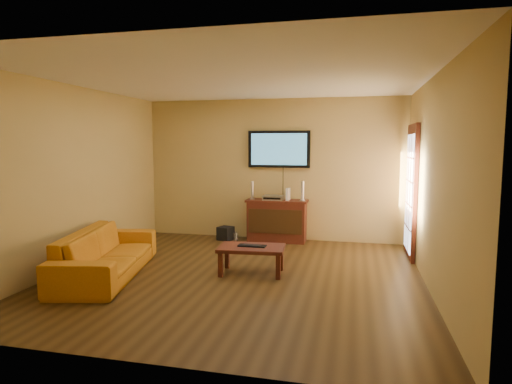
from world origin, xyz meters
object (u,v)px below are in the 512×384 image
(speaker_left, at_px, (252,191))
(media_console, at_px, (277,220))
(speaker_right, at_px, (303,192))
(subwoofer, at_px, (226,233))
(sofa, at_px, (107,245))
(av_receiver, at_px, (274,198))
(bottle, at_px, (236,238))
(game_console, at_px, (288,194))
(coffee_table, at_px, (252,250))
(television, at_px, (279,149))
(keyboard, at_px, (252,246))

(speaker_left, bearing_deg, media_console, 2.09)
(speaker_right, bearing_deg, subwoofer, -175.17)
(sofa, height_order, av_receiver, av_receiver)
(subwoofer, bearing_deg, speaker_right, 22.84)
(sofa, distance_m, av_receiver, 3.25)
(speaker_left, distance_m, bottle, 0.94)
(media_console, height_order, bottle, media_console)
(speaker_right, xyz_separation_m, bottle, (-1.20, -0.37, -0.86))
(speaker_right, height_order, game_console, speaker_right)
(coffee_table, bearing_deg, television, 90.43)
(television, height_order, keyboard, television)
(speaker_right, height_order, keyboard, speaker_right)
(television, height_order, av_receiver, television)
(media_console, bearing_deg, speaker_left, -177.91)
(bottle, distance_m, keyboard, 1.92)
(speaker_left, xyz_separation_m, av_receiver, (0.41, -0.00, -0.12))
(speaker_right, relative_size, game_console, 1.58)
(sofa, bearing_deg, subwoofer, -33.55)
(media_console, relative_size, av_receiver, 3.02)
(sofa, relative_size, speaker_left, 6.35)
(coffee_table, bearing_deg, sofa, -164.99)
(speaker_left, relative_size, game_console, 1.50)
(coffee_table, xyz_separation_m, speaker_left, (-0.50, 2.10, 0.61))
(coffee_table, xyz_separation_m, sofa, (-1.96, -0.53, 0.09))
(av_receiver, bearing_deg, media_console, 18.08)
(television, distance_m, subwoofer, 1.91)
(television, distance_m, av_receiver, 0.93)
(av_receiver, relative_size, subwoofer, 1.49)
(sofa, relative_size, game_console, 9.51)
(speaker_right, height_order, subwoofer, speaker_right)
(speaker_left, relative_size, bottle, 1.53)
(game_console, bearing_deg, av_receiver, -167.70)
(game_console, bearing_deg, sofa, -122.48)
(game_console, xyz_separation_m, keyboard, (-0.18, -2.12, -0.50))
(television, xyz_separation_m, game_console, (0.21, -0.17, -0.84))
(speaker_left, distance_m, game_console, 0.69)
(television, relative_size, sofa, 0.54)
(speaker_right, relative_size, keyboard, 0.91)
(coffee_table, height_order, speaker_left, speaker_left)
(television, distance_m, speaker_right, 0.94)
(bottle, bearing_deg, speaker_right, 17.03)
(television, height_order, subwoofer, television)
(media_console, distance_m, speaker_right, 0.74)
(coffee_table, relative_size, sofa, 0.44)
(speaker_left, bearing_deg, av_receiver, -0.10)
(speaker_left, height_order, game_console, speaker_left)
(subwoofer, height_order, bottle, subwoofer)
(speaker_right, bearing_deg, game_console, 178.87)
(speaker_right, xyz_separation_m, game_console, (-0.27, 0.01, -0.05))
(keyboard, bearing_deg, subwoofer, 116.83)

